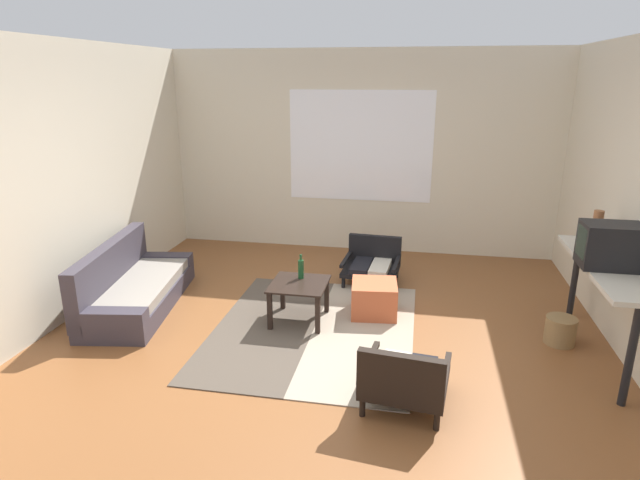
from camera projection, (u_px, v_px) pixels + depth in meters
name	position (u px, v px, depth m)	size (l,w,h in m)	color
ground_plane	(318.00, 352.00, 4.69)	(7.80, 7.80, 0.00)	brown
far_wall_with_window	(361.00, 153.00, 7.16)	(5.60, 0.13, 2.70)	beige
side_wall_left	(51.00, 185.00, 5.04)	(0.12, 6.60, 2.70)	beige
area_rug	(314.00, 329.00, 5.10)	(1.90, 2.36, 0.01)	#4C4238
couch	(133.00, 288.00, 5.56)	(0.97, 1.84, 0.69)	#38333D
coffee_table	(299.00, 291.00, 5.19)	(0.55, 0.57, 0.41)	black
armchair_by_window	(372.00, 262.00, 6.26)	(0.68, 0.63, 0.51)	black
armchair_striped_foreground	(404.00, 378.00, 3.84)	(0.68, 0.69, 0.54)	black
ottoman_orange	(374.00, 299.00, 5.38)	(0.45, 0.45, 0.35)	#BC5633
console_shelf	(604.00, 275.00, 4.43)	(0.39, 1.64, 0.85)	beige
crt_television	(612.00, 246.00, 4.28)	(0.49, 0.32, 0.37)	black
clay_vase	(595.00, 236.00, 4.71)	(0.21, 0.21, 0.37)	#935B38
glass_bottle	(301.00, 269.00, 5.26)	(0.06, 0.06, 0.25)	#194723
wicker_basket	(560.00, 331.00, 4.81)	(0.27, 0.27, 0.25)	olive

